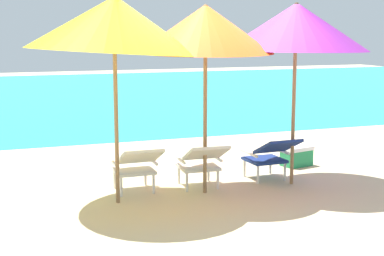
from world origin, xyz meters
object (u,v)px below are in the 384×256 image
at_px(lounge_chair_left, 137,165).
at_px(lounge_chair_center, 202,161).
at_px(beach_umbrella_right, 296,27).
at_px(lounge_chair_right, 271,154).
at_px(beach_umbrella_left, 114,24).
at_px(cooler_box, 297,156).
at_px(beach_umbrella_center, 205,29).

xyz_separation_m(lounge_chair_left, lounge_chair_center, (0.89, -0.09, 0.00)).
bearing_deg(beach_umbrella_right, lounge_chair_right, 134.76).
distance_m(lounge_chair_center, beach_umbrella_left, 2.19).
bearing_deg(cooler_box, beach_umbrella_center, -154.08).
xyz_separation_m(lounge_chair_left, beach_umbrella_center, (0.87, -0.24, 1.76)).
bearing_deg(beach_umbrella_center, lounge_chair_center, 85.42).
height_order(beach_umbrella_center, cooler_box, beach_umbrella_center).
relative_size(lounge_chair_left, beach_umbrella_left, 0.33).
relative_size(lounge_chair_right, beach_umbrella_left, 0.34).
bearing_deg(beach_umbrella_right, cooler_box, 56.45).
bearing_deg(beach_umbrella_right, beach_umbrella_center, 179.95).
relative_size(beach_umbrella_right, cooler_box, 4.93).
distance_m(beach_umbrella_right, cooler_box, 2.33).
height_order(lounge_chair_left, beach_umbrella_center, beach_umbrella_center).
height_order(beach_umbrella_left, cooler_box, beach_umbrella_left).
bearing_deg(lounge_chair_center, lounge_chair_left, 174.43).
xyz_separation_m(beach_umbrella_center, beach_umbrella_right, (1.32, -0.00, 0.03)).
relative_size(lounge_chair_center, beach_umbrella_left, 0.35).
relative_size(beach_umbrella_left, beach_umbrella_right, 1.00).
xyz_separation_m(lounge_chair_left, beach_umbrella_left, (-0.32, -0.29, 1.82)).
relative_size(lounge_chair_left, beach_umbrella_right, 0.34).
distance_m(lounge_chair_left, lounge_chair_center, 0.89).
bearing_deg(cooler_box, beach_umbrella_left, -162.46).
height_order(lounge_chair_right, cooler_box, lounge_chair_right).
bearing_deg(beach_umbrella_left, lounge_chair_right, 6.70).
bearing_deg(lounge_chair_left, lounge_chair_center, -5.57).
bearing_deg(lounge_chair_left, beach_umbrella_center, -15.21).
height_order(lounge_chair_left, lounge_chair_center, same).
relative_size(lounge_chair_left, lounge_chair_right, 0.98).
height_order(beach_umbrella_center, beach_umbrella_right, beach_umbrella_right).
xyz_separation_m(beach_umbrella_center, cooler_box, (1.95, 0.95, -2.00)).
xyz_separation_m(beach_umbrella_left, cooler_box, (3.14, 0.99, -2.06)).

